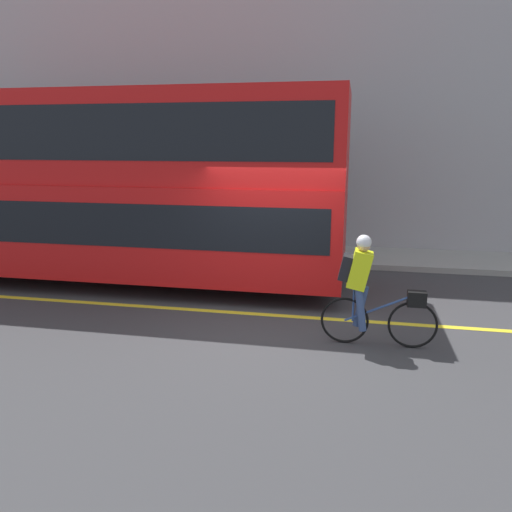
% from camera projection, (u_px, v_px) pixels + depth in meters
% --- Properties ---
extents(ground_plane, '(80.00, 80.00, 0.00)m').
position_uv_depth(ground_plane, '(272.00, 320.00, 8.35)').
color(ground_plane, '#38383A').
extents(road_center_line, '(50.00, 0.14, 0.01)m').
position_uv_depth(road_center_line, '(275.00, 315.00, 8.57)').
color(road_center_line, yellow).
rests_on(road_center_line, ground_plane).
extents(sidewalk_curb, '(60.00, 2.03, 0.13)m').
position_uv_depth(sidewalk_curb, '(303.00, 255.00, 12.84)').
color(sidewalk_curb, gray).
rests_on(sidewalk_curb, ground_plane).
extents(building_facade, '(60.00, 0.30, 9.48)m').
position_uv_depth(building_facade, '(311.00, 69.00, 12.90)').
color(building_facade, '#9E9EA3').
rests_on(building_facade, ground_plane).
extents(bus, '(10.50, 2.60, 3.85)m').
position_uv_depth(bus, '(90.00, 180.00, 10.33)').
color(bus, black).
rests_on(bus, ground_plane).
extents(cyclist_on_bike, '(1.67, 0.32, 1.64)m').
position_uv_depth(cyclist_on_bike, '(368.00, 287.00, 7.16)').
color(cyclist_on_bike, black).
rests_on(cyclist_on_bike, ground_plane).
extents(street_sign_post, '(0.36, 0.09, 2.39)m').
position_uv_depth(street_sign_post, '(289.00, 200.00, 12.49)').
color(street_sign_post, '#59595B').
rests_on(street_sign_post, sidewalk_curb).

